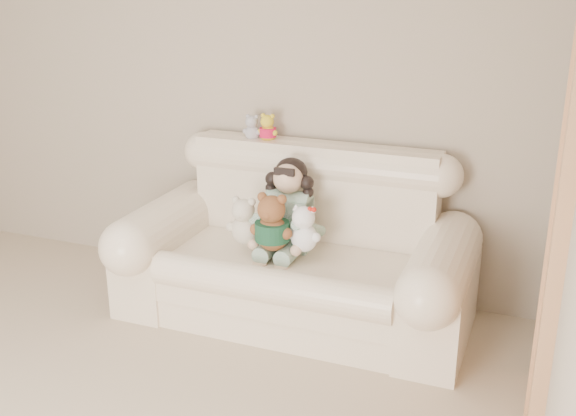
# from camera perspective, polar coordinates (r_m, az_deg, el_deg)

# --- Properties ---
(wall_back) EXTENTS (4.50, 0.00, 4.50)m
(wall_back) POSITION_cam_1_polar(r_m,az_deg,el_deg) (4.68, -6.26, 9.82)
(wall_back) COLOR tan
(wall_back) RESTS_ON ground
(sofa) EXTENTS (2.10, 0.95, 1.03)m
(sofa) POSITION_cam_1_polar(r_m,az_deg,el_deg) (4.13, 0.51, -2.66)
(sofa) COLOR #FFEECD
(sofa) RESTS_ON floor
(door_panel) EXTENTS (0.06, 0.90, 2.10)m
(door_panel) POSITION_cam_1_polar(r_m,az_deg,el_deg) (3.15, 21.60, -0.78)
(door_panel) COLOR #A36E46
(door_panel) RESTS_ON floor
(seated_child) EXTENTS (0.35, 0.43, 0.58)m
(seated_child) POSITION_cam_1_polar(r_m,az_deg,el_deg) (4.16, 0.06, 0.32)
(seated_child) COLOR #357553
(seated_child) RESTS_ON sofa
(brown_teddy) EXTENTS (0.30, 0.25, 0.40)m
(brown_teddy) POSITION_cam_1_polar(r_m,az_deg,el_deg) (3.96, -1.32, -0.73)
(brown_teddy) COLOR brown
(brown_teddy) RESTS_ON sofa
(white_cat) EXTENTS (0.25, 0.22, 0.33)m
(white_cat) POSITION_cam_1_polar(r_m,az_deg,el_deg) (3.96, 1.33, -1.30)
(white_cat) COLOR white
(white_cat) RESTS_ON sofa
(cream_teddy) EXTENTS (0.26, 0.23, 0.34)m
(cream_teddy) POSITION_cam_1_polar(r_m,az_deg,el_deg) (4.07, -3.65, -0.69)
(cream_teddy) COLOR beige
(cream_teddy) RESTS_ON sofa
(yellow_mini_bear) EXTENTS (0.14, 0.11, 0.21)m
(yellow_mini_bear) POSITION_cam_1_polar(r_m,az_deg,el_deg) (4.38, -1.68, 6.85)
(yellow_mini_bear) COLOR yellow
(yellow_mini_bear) RESTS_ON sofa
(grey_mini_plush) EXTENTS (0.15, 0.13, 0.20)m
(grey_mini_plush) POSITION_cam_1_polar(r_m,az_deg,el_deg) (4.42, -2.96, 6.84)
(grey_mini_plush) COLOR #B9B8BF
(grey_mini_plush) RESTS_ON sofa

